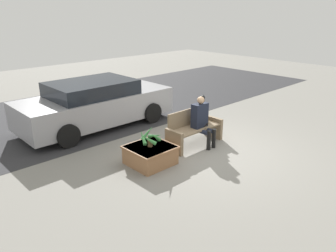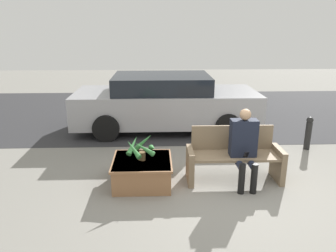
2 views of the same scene
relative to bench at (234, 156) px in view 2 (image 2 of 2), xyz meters
The scene contains 8 objects.
ground_plane 0.76m from the bench, 91.92° to the right, with size 30.00×30.00×0.00m, color gray.
road_surface 4.63m from the bench, 90.26° to the left, with size 20.00×6.00×0.01m, color #2D2D30.
bench is the anchor object (origin of this frame).
person_seated 0.35m from the bench, 57.48° to the right, with size 0.43×0.57×1.27m.
planter_box 1.56m from the bench, behind, with size 0.97×0.94×0.43m.
potted_plant 1.57m from the bench, behind, with size 0.53×0.52×0.43m.
parked_car 3.12m from the bench, 110.21° to the left, with size 4.49×1.98×1.37m.
bollard_post 2.33m from the bench, 35.30° to the left, with size 0.14×0.14×0.71m.
Camera 2 is at (-1.28, -4.45, 2.54)m, focal length 35.00 mm.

